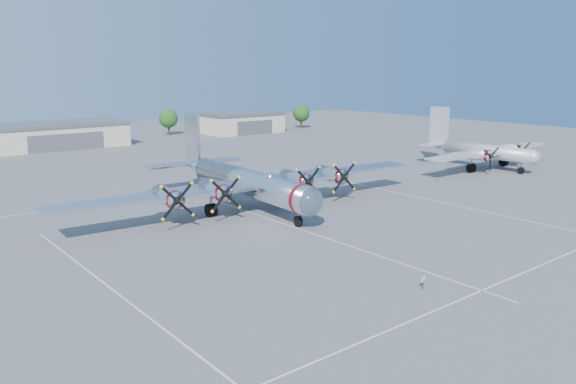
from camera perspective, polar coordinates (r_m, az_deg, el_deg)
ground at (r=59.85m, az=1.03°, el=-3.75°), size 260.00×260.00×0.00m
parking_lines at (r=58.57m, az=2.13°, el=-4.11°), size 60.00×50.08×0.01m
hangar_center at (r=132.09m, az=-22.52°, el=5.37°), size 28.60×14.60×5.40m
hangar_east at (r=152.63m, az=-4.92°, el=7.08°), size 20.60×14.60×5.40m
tree_east at (r=148.60m, az=-12.06°, el=7.29°), size 4.80×4.80×6.64m
tree_far_east at (r=162.98m, az=1.36°, el=7.98°), size 4.80×4.80×6.64m
main_bomber_b29 at (r=69.75m, az=-4.47°, el=-1.45°), size 50.18×35.95×10.66m
twin_engine_east at (r=102.13m, az=19.00°, el=2.32°), size 31.65×22.81×10.01m
info_placard at (r=44.77m, az=13.59°, el=-8.72°), size 0.55×0.18×1.07m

